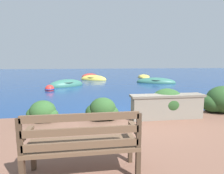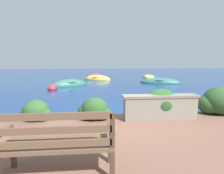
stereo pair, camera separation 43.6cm
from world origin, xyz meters
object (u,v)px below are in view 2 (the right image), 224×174
Objects in this scene: park_bench at (58,142)px; rowboat_far at (98,79)px; rowboat_nearest at (69,85)px; rowboat_mid at (160,82)px; rowboat_outer at (149,77)px; rowboat_distant at (95,76)px; mooring_buoy at (52,89)px.

park_bench is 14.73m from rowboat_far.
rowboat_mid is (7.14, 0.99, -0.01)m from rowboat_nearest.
rowboat_outer is (6.22, 16.40, -0.65)m from park_bench.
rowboat_outer is (7.68, 5.79, -0.02)m from rowboat_nearest.
rowboat_far is (0.62, 14.71, -0.63)m from park_bench.
rowboat_far is 1.13× the size of rowboat_distant.
rowboat_far is 3.61m from rowboat_distant.
rowboat_mid is 5.67× the size of mooring_buoy.
rowboat_outer is at bearing -74.37° from rowboat_mid.
park_bench is at bearing 39.62° from rowboat_distant.
park_bench reaches higher than rowboat_nearest.
rowboat_mid is 4.83m from rowboat_outer.
rowboat_far reaches higher than mooring_buoy.
park_bench is at bearing 85.93° from rowboat_mid.
rowboat_nearest is (-1.46, 10.61, -0.63)m from park_bench.
rowboat_nearest is at bearing 67.08° from mooring_buoy.
rowboat_nearest is 4.59m from rowboat_far.
rowboat_far is 1.04× the size of rowboat_outer.
rowboat_far is at bearing -9.49° from rowboat_mid.
park_bench reaches higher than rowboat_far.
rowboat_distant is 9.86m from mooring_buoy.
rowboat_nearest reaches higher than rowboat_mid.
mooring_buoy is at bearing 41.70° from rowboat_mid.
rowboat_nearest is 0.95× the size of rowboat_far.
rowboat_outer is at bearing -132.71° from rowboat_far.
rowboat_outer is 11.40m from mooring_buoy.
rowboat_nearest is 7.21m from rowboat_mid.
rowboat_far is 4.88× the size of mooring_buoy.
rowboat_distant is at bearing 75.06° from mooring_buoy.
rowboat_nearest is at bearing 105.77° from park_bench.
rowboat_outer is at bearing 112.83° from rowboat_distant.
rowboat_far reaches higher than rowboat_distant.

